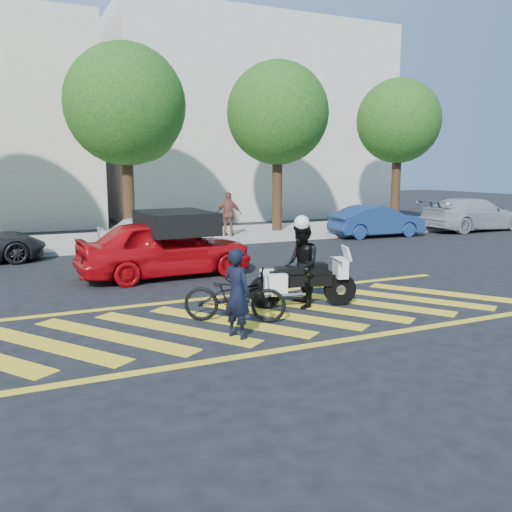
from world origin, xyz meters
name	(u,v)px	position (x,y,z in m)	size (l,w,h in m)	color
ground	(257,318)	(0.00, 0.00, 0.00)	(90.00, 90.00, 0.00)	black
sidewalk	(130,240)	(0.00, 12.00, 0.07)	(60.00, 5.00, 0.15)	#9E998E
crosswalk	(255,318)	(-0.04, 0.00, 0.00)	(12.33, 4.00, 0.01)	yellow
building_right	(247,123)	(9.00, 21.00, 5.50)	(16.00, 8.00, 11.00)	beige
tree_center	(128,109)	(0.13, 12.06, 5.10)	(4.60, 4.60, 7.56)	black
tree_right	(280,117)	(6.63, 12.06, 5.05)	(4.40, 4.40, 7.41)	black
tree_far_right	(400,124)	(13.13, 12.06, 4.94)	(4.00, 4.00, 7.10)	black
officer_bike	(237,293)	(-0.84, -0.99, 0.79)	(0.58, 0.38, 1.58)	black
bicycle	(235,295)	(-0.50, -0.05, 0.51)	(0.68, 1.96, 1.03)	black
police_motorcycle	(301,281)	(1.22, 0.40, 0.56)	(2.27, 1.04, 1.02)	black
officer_moto	(301,265)	(1.20, 0.39, 0.90)	(0.87, 0.68, 1.80)	black
red_convertible	(165,248)	(-0.56, 4.70, 0.79)	(1.86, 4.63, 1.58)	#B7080F
parked_mid_right	(157,234)	(0.21, 8.58, 0.68)	(1.60, 3.98, 1.36)	silver
parked_right	(377,221)	(9.82, 9.20, 0.67)	(1.41, 4.05, 1.33)	navy
parked_far_right	(472,214)	(15.23, 9.20, 0.76)	(2.12, 5.21, 1.51)	#989B9F
pedestrian_right	(229,214)	(3.80, 10.97, 1.04)	(1.04, 0.43, 1.78)	brown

